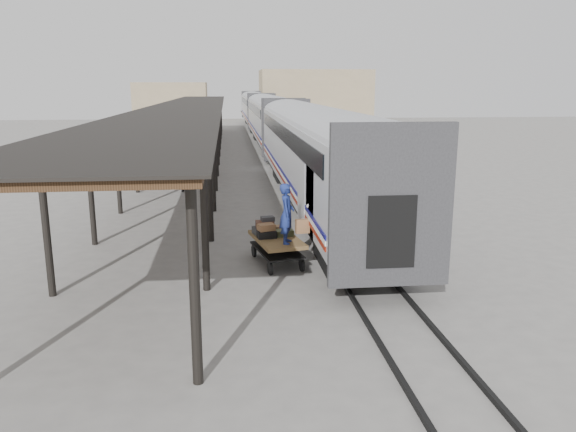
{
  "coord_description": "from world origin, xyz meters",
  "views": [
    {
      "loc": [
        -0.69,
        -16.76,
        5.5
      ],
      "look_at": [
        1.06,
        -0.56,
        1.7
      ],
      "focal_mm": 35.0,
      "sensor_mm": 36.0,
      "label": 1
    }
  ],
  "objects_px": {
    "porter": "(287,214)",
    "pedestrian": "(184,176)",
    "luggage_tug": "(198,167)",
    "baggage_cart": "(277,244)"
  },
  "relations": [
    {
      "from": "porter",
      "to": "pedestrian",
      "type": "xyz_separation_m",
      "value": [
        -4.02,
        13.47,
        -0.95
      ]
    },
    {
      "from": "pedestrian",
      "to": "luggage_tug",
      "type": "bearing_deg",
      "value": -80.46
    },
    {
      "from": "baggage_cart",
      "to": "porter",
      "type": "xyz_separation_m",
      "value": [
        0.25,
        -0.65,
        1.12
      ]
    },
    {
      "from": "luggage_tug",
      "to": "porter",
      "type": "relative_size",
      "value": 0.82
    },
    {
      "from": "luggage_tug",
      "to": "pedestrian",
      "type": "xyz_separation_m",
      "value": [
        -0.45,
        -5.44,
        0.25
      ]
    },
    {
      "from": "porter",
      "to": "pedestrian",
      "type": "height_order",
      "value": "porter"
    },
    {
      "from": "porter",
      "to": "pedestrian",
      "type": "distance_m",
      "value": 14.09
    },
    {
      "from": "baggage_cart",
      "to": "porter",
      "type": "height_order",
      "value": "porter"
    },
    {
      "from": "baggage_cart",
      "to": "pedestrian",
      "type": "xyz_separation_m",
      "value": [
        -3.77,
        12.82,
        0.17
      ]
    },
    {
      "from": "porter",
      "to": "pedestrian",
      "type": "relative_size",
      "value": 1.11
    }
  ]
}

